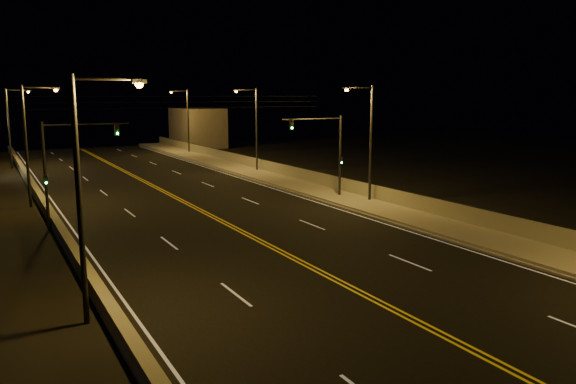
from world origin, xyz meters
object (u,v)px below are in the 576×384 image
streetlight_4 (87,182)px  traffic_signal_right (329,147)px  streetlight_5 (30,137)px  traffic_signal_left (62,162)px  streetlight_2 (254,124)px  streetlight_3 (186,117)px  streetlight_6 (11,122)px  streetlight_1 (368,136)px

streetlight_4 → traffic_signal_right: bearing=38.2°
streetlight_4 → traffic_signal_right: (19.93, 15.70, -0.99)m
streetlight_5 → traffic_signal_left: (1.08, -7.88, -0.99)m
streetlight_2 → streetlight_4: size_ratio=1.00×
streetlight_3 → traffic_signal_left: streetlight_3 is taller
streetlight_6 → traffic_signal_left: streetlight_6 is taller
streetlight_5 → streetlight_4: bearing=-90.0°
traffic_signal_right → streetlight_3: bearing=87.8°
streetlight_3 → streetlight_5: size_ratio=1.00×
streetlight_4 → streetlight_5: (0.00, 23.58, 0.00)m
streetlight_3 → traffic_signal_left: bearing=-118.3°
streetlight_3 → traffic_signal_right: bearing=-92.2°
streetlight_1 → streetlight_6: bearing=121.4°
streetlight_5 → streetlight_6: same height
streetlight_4 → streetlight_5: 23.58m
streetlight_6 → traffic_signal_right: size_ratio=1.35×
streetlight_1 → streetlight_5: 23.90m
streetlight_3 → streetlight_4: (-21.41, -53.50, 0.00)m
streetlight_3 → streetlight_5: same height
streetlight_5 → streetlight_2: bearing=21.7°
streetlight_3 → streetlight_2: bearing=-90.0°
streetlight_2 → streetlight_6: same height
streetlight_6 → streetlight_5: bearing=-90.0°
streetlight_1 → streetlight_6: size_ratio=1.00×
streetlight_3 → streetlight_4: bearing=-111.8°
streetlight_1 → streetlight_3: same height
streetlight_4 → streetlight_6: bearing=90.0°
streetlight_2 → streetlight_6: (-21.41, 15.90, 0.00)m
streetlight_3 → streetlight_6: (-21.41, -5.49, 0.00)m
streetlight_2 → traffic_signal_right: bearing=-95.2°
streetlight_5 → streetlight_6: 24.43m
streetlight_2 → traffic_signal_left: size_ratio=1.35×
traffic_signal_left → streetlight_1: bearing=-7.7°
streetlight_6 → traffic_signal_right: 37.97m
streetlight_3 → traffic_signal_left: size_ratio=1.35×
streetlight_1 → traffic_signal_left: size_ratio=1.35×
streetlight_1 → streetlight_3: (0.00, 40.55, 0.00)m
streetlight_6 → traffic_signal_left: size_ratio=1.35×
streetlight_6 → traffic_signal_right: bearing=-58.3°
streetlight_5 → traffic_signal_left: 8.01m
streetlight_4 → streetlight_6: 48.01m
streetlight_3 → streetlight_5: 36.79m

